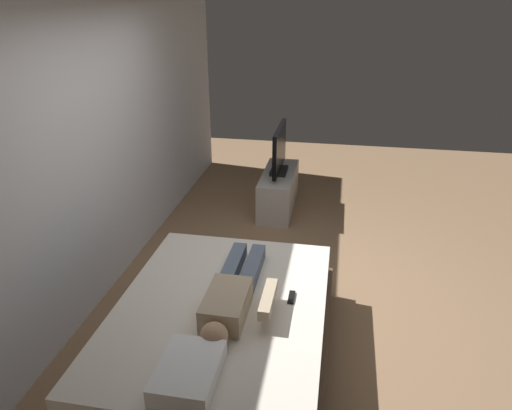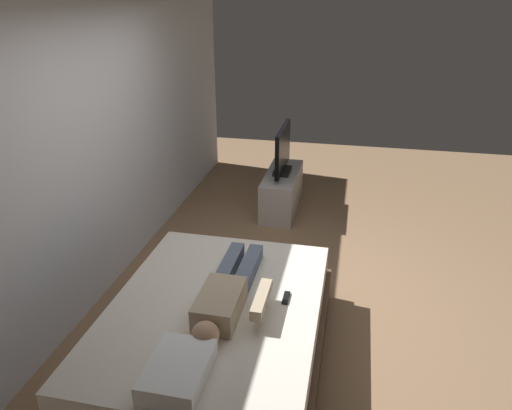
# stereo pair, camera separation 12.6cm
# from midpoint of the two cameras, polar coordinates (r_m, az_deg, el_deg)

# --- Properties ---
(ground_plane) EXTENTS (10.00, 10.00, 0.00)m
(ground_plane) POSITION_cam_midpoint_polar(r_m,az_deg,el_deg) (4.43, 2.84, -11.52)
(ground_plane) COLOR #8C6B4C
(back_wall) EXTENTS (6.40, 0.10, 2.80)m
(back_wall) POSITION_cam_midpoint_polar(r_m,az_deg,el_deg) (4.67, -17.87, 8.38)
(back_wall) COLOR silver
(back_wall) RESTS_ON ground
(bed) EXTENTS (2.09, 1.57, 0.54)m
(bed) POSITION_cam_midpoint_polar(r_m,az_deg,el_deg) (3.65, -5.24, -15.48)
(bed) COLOR brown
(bed) RESTS_ON ground
(pillow) EXTENTS (0.48, 0.34, 0.12)m
(pillow) POSITION_cam_midpoint_polar(r_m,az_deg,el_deg) (2.92, -9.43, -19.28)
(pillow) COLOR white
(pillow) RESTS_ON bed
(person) EXTENTS (1.26, 0.46, 0.18)m
(person) POSITION_cam_midpoint_polar(r_m,az_deg,el_deg) (3.43, -3.88, -10.80)
(person) COLOR tan
(person) RESTS_ON bed
(remote) EXTENTS (0.15, 0.04, 0.02)m
(remote) POSITION_cam_midpoint_polar(r_m,az_deg,el_deg) (3.54, 3.26, -11.05)
(remote) COLOR black
(remote) RESTS_ON bed
(tv_stand) EXTENTS (1.10, 0.40, 0.50)m
(tv_stand) POSITION_cam_midpoint_polar(r_m,az_deg,el_deg) (6.09, 2.14, 1.72)
(tv_stand) COLOR #B7B2AD
(tv_stand) RESTS_ON ground
(tv) EXTENTS (0.88, 0.20, 0.59)m
(tv) POSITION_cam_midpoint_polar(r_m,az_deg,el_deg) (5.90, 2.22, 6.51)
(tv) COLOR black
(tv) RESTS_ON tv_stand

